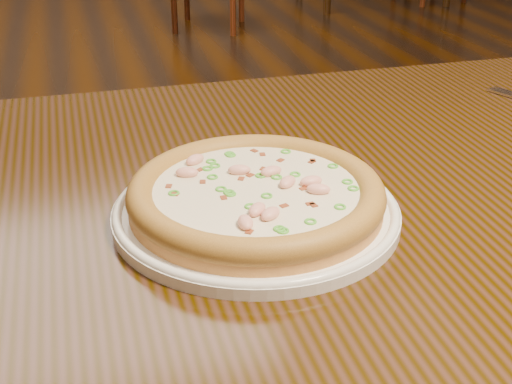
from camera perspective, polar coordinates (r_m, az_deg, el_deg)
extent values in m
plane|color=black|center=(1.72, -13.86, -14.16)|extent=(9.00, 9.00, 0.00)
cube|color=black|center=(0.82, 7.19, -0.61)|extent=(1.20, 0.80, 0.04)
cylinder|color=white|center=(0.73, 0.00, -1.67)|extent=(0.29, 0.29, 0.01)
torus|color=white|center=(0.73, 0.00, -1.26)|extent=(0.29, 0.29, 0.01)
cylinder|color=gold|center=(0.73, 0.00, -0.63)|extent=(0.26, 0.26, 0.02)
torus|color=#AD7E32|center=(0.72, 0.00, 0.00)|extent=(0.26, 0.26, 0.03)
cylinder|color=silver|center=(0.72, 0.00, 0.18)|extent=(0.21, 0.21, 0.00)
ellipsoid|color=#F2B29E|center=(0.67, 0.09, -1.41)|extent=(0.03, 0.03, 0.01)
ellipsoid|color=#F2B29E|center=(0.65, -0.85, -2.45)|extent=(0.02, 0.03, 0.01)
ellipsoid|color=#F2B29E|center=(0.75, -5.55, 1.57)|extent=(0.03, 0.02, 0.01)
ellipsoid|color=#F2B29E|center=(0.66, 1.16, -1.76)|extent=(0.03, 0.03, 0.01)
ellipsoid|color=#F2B29E|center=(0.78, -4.91, 2.59)|extent=(0.03, 0.03, 0.01)
ellipsoid|color=#F2B29E|center=(0.72, 2.53, 0.80)|extent=(0.03, 0.03, 0.01)
ellipsoid|color=#F2B29E|center=(0.75, -1.34, 1.78)|extent=(0.03, 0.02, 0.01)
ellipsoid|color=#F2B29E|center=(0.71, 5.02, 0.22)|extent=(0.03, 0.02, 0.01)
ellipsoid|color=#F2B29E|center=(0.73, 4.43, 0.87)|extent=(0.03, 0.02, 0.01)
ellipsoid|color=#F2B29E|center=(0.75, 1.22, 1.67)|extent=(0.03, 0.02, 0.01)
cube|color=maroon|center=(0.78, 4.58, 2.47)|extent=(0.01, 0.01, 0.00)
cube|color=maroon|center=(0.66, -1.12, -2.53)|extent=(0.01, 0.01, 0.00)
cube|color=maroon|center=(0.69, 4.64, -1.12)|extent=(0.01, 0.01, 0.00)
cube|color=maroon|center=(0.73, -4.28, 0.76)|extent=(0.01, 0.01, 0.00)
cube|color=maroon|center=(0.80, 0.52, 2.98)|extent=(0.01, 0.01, 0.00)
cube|color=maroon|center=(0.78, 4.48, 2.37)|extent=(0.01, 0.01, 0.00)
cube|color=maroon|center=(0.71, -6.50, -0.23)|extent=(0.01, 0.01, 0.00)
cube|color=maroon|center=(0.69, 2.27, -1.17)|extent=(0.01, 0.01, 0.00)
cube|color=maroon|center=(0.72, 3.83, 0.21)|extent=(0.01, 0.01, 0.00)
cube|color=maroon|center=(0.78, 1.97, 2.50)|extent=(0.01, 0.01, 0.00)
cube|color=maroon|center=(0.76, 0.58, 1.82)|extent=(0.01, 0.01, 0.00)
cube|color=maroon|center=(0.76, -5.70, 1.70)|extent=(0.01, 0.01, 0.00)
cube|color=maroon|center=(0.69, 4.35, -1.01)|extent=(0.01, 0.01, 0.00)
cube|color=maroon|center=(0.76, -4.48, 1.74)|extent=(0.01, 0.01, 0.00)
cube|color=maroon|center=(0.74, -1.20, 1.01)|extent=(0.01, 0.01, 0.00)
cube|color=maroon|center=(0.73, -6.99, 0.41)|extent=(0.01, 0.01, 0.00)
cube|color=maroon|center=(0.64, -0.55, -3.27)|extent=(0.01, 0.01, 0.00)
cube|color=maroon|center=(0.70, -2.60, -0.52)|extent=(0.01, 0.01, 0.00)
cube|color=maroon|center=(0.80, -0.14, 3.27)|extent=(0.01, 0.01, 0.00)
cube|color=maroon|center=(0.75, -0.47, 1.29)|extent=(0.01, 0.01, 0.00)
torus|color=green|center=(0.79, -2.04, 2.97)|extent=(0.02, 0.02, 0.00)
torus|color=green|center=(0.78, -5.11, 2.42)|extent=(0.02, 0.02, 0.00)
torus|color=green|center=(0.74, 0.37, 1.32)|extent=(0.01, 0.01, 0.00)
torus|color=green|center=(0.68, -0.46, -1.17)|extent=(0.02, 0.02, 0.00)
torus|color=green|center=(0.66, 4.38, -2.38)|extent=(0.01, 0.01, 0.00)
torus|color=green|center=(0.76, -3.91, 1.88)|extent=(0.01, 0.01, 0.00)
torus|color=green|center=(0.71, -2.17, -0.04)|extent=(0.02, 0.02, 0.00)
torus|color=green|center=(0.80, -2.14, 3.06)|extent=(0.01, 0.01, 0.00)
torus|color=green|center=(0.70, 0.86, -0.32)|extent=(0.02, 0.02, 0.00)
torus|color=green|center=(0.80, 2.40, 3.25)|extent=(0.01, 0.01, 0.00)
torus|color=green|center=(0.69, 6.74, -1.20)|extent=(0.02, 0.02, 0.00)
torus|color=green|center=(0.74, 1.66, 1.19)|extent=(0.02, 0.02, 0.00)
torus|color=green|center=(0.74, 7.32, 0.81)|extent=(0.01, 0.01, 0.00)
torus|color=green|center=(0.71, -6.59, -0.10)|extent=(0.01, 0.01, 0.00)
torus|color=green|center=(0.64, 2.16, -3.12)|extent=(0.02, 0.02, 0.00)
torus|color=green|center=(0.77, 6.17, 2.07)|extent=(0.02, 0.02, 0.00)
torus|color=green|center=(0.65, 1.88, -2.97)|extent=(0.02, 0.02, 0.00)
torus|color=green|center=(0.78, -3.61, 2.45)|extent=(0.01, 0.01, 0.00)
torus|color=green|center=(0.75, 3.15, 1.41)|extent=(0.01, 0.01, 0.00)
torus|color=green|center=(0.72, 7.79, 0.28)|extent=(0.02, 0.02, 0.00)
torus|color=green|center=(0.72, -2.82, 0.22)|extent=(0.01, 0.01, 0.00)
torus|color=green|center=(0.74, -3.51, 1.20)|extent=(0.01, 0.01, 0.00)
torus|color=green|center=(0.77, -3.31, 2.10)|extent=(0.02, 0.02, 0.00)
torus|color=green|center=(0.71, -2.06, -0.16)|extent=(0.02, 0.02, 0.00)
cube|color=silver|center=(1.15, 19.03, 7.45)|extent=(0.02, 0.05, 0.00)
cube|color=silver|center=(1.15, 19.20, 7.51)|extent=(0.02, 0.05, 0.00)
cube|color=silver|center=(1.16, 19.36, 7.56)|extent=(0.02, 0.05, 0.00)
cube|color=silver|center=(1.16, 19.53, 7.61)|extent=(0.02, 0.05, 0.00)
cylinder|color=#4C240A|center=(4.39, -1.87, 15.00)|extent=(0.04, 0.04, 0.41)
cylinder|color=#4C240A|center=(4.46, -6.60, 15.03)|extent=(0.04, 0.04, 0.41)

